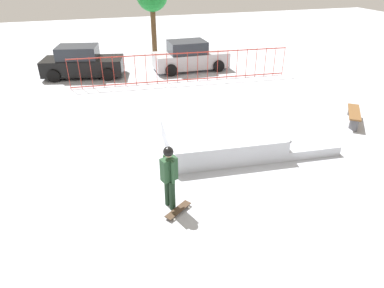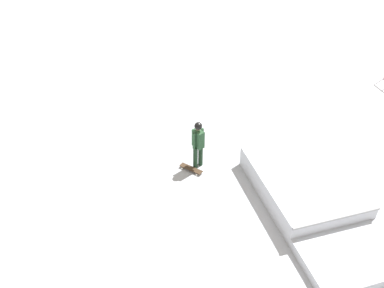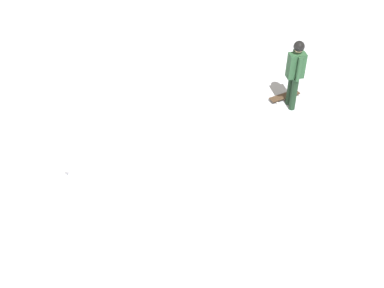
# 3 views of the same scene
# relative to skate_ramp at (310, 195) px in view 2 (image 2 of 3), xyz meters

# --- Properties ---
(ground_plane) EXTENTS (60.00, 60.00, 0.00)m
(ground_plane) POSITION_rel_skate_ramp_xyz_m (0.13, -0.21, -0.32)
(ground_plane) COLOR #B2B7C1
(skate_ramp) EXTENTS (5.59, 3.03, 0.74)m
(skate_ramp) POSITION_rel_skate_ramp_xyz_m (0.00, 0.00, 0.00)
(skate_ramp) COLOR silver
(skate_ramp) RESTS_ON ground
(skater) EXTENTS (0.43, 0.42, 1.73)m
(skater) POSITION_rel_skate_ramp_xyz_m (-2.77, -2.44, 0.69)
(skater) COLOR black
(skater) RESTS_ON ground
(skateboard) EXTENTS (0.77, 0.63, 0.09)m
(skateboard) POSITION_rel_skate_ramp_xyz_m (-2.64, -2.73, -0.24)
(skateboard) COLOR #3F2D1E
(skateboard) RESTS_ON ground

